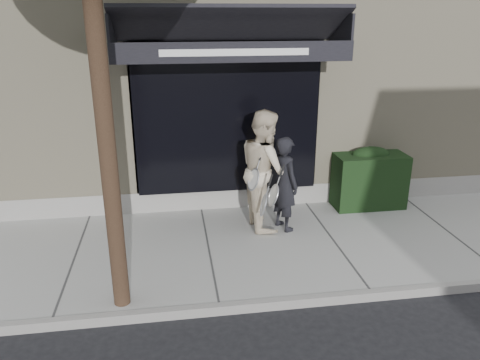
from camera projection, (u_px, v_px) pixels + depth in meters
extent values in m
plane|color=black|center=(332.00, 245.00, 7.58)|extent=(80.00, 80.00, 0.00)
cube|color=#A2A29C|center=(332.00, 242.00, 7.56)|extent=(20.00, 3.00, 0.12)
cube|color=gray|center=(371.00, 295.00, 6.12)|extent=(20.00, 0.10, 0.14)
cube|color=#C1B593|center=(270.00, 48.00, 11.30)|extent=(14.00, 7.00, 5.50)
cube|color=gray|center=(303.00, 193.00, 9.08)|extent=(14.02, 0.42, 0.50)
cube|color=black|center=(227.00, 119.00, 8.20)|extent=(3.20, 0.30, 2.60)
cube|color=gray|center=(135.00, 120.00, 8.12)|extent=(0.08, 0.40, 2.60)
cube|color=gray|center=(312.00, 114.00, 8.57)|extent=(0.08, 0.40, 2.60)
cube|color=gray|center=(225.00, 39.00, 7.89)|extent=(3.36, 0.40, 0.12)
cube|color=black|center=(230.00, 23.00, 7.15)|extent=(3.60, 1.03, 0.55)
cube|color=black|center=(235.00, 52.00, 6.82)|extent=(3.60, 0.05, 0.30)
cube|color=white|center=(235.00, 52.00, 6.79)|extent=(2.20, 0.01, 0.10)
cube|color=black|center=(112.00, 29.00, 6.92)|extent=(0.04, 1.00, 0.45)
cube|color=black|center=(341.00, 28.00, 7.43)|extent=(0.04, 1.00, 0.45)
cube|color=black|center=(368.00, 180.00, 8.69)|extent=(1.30, 0.70, 1.00)
ellipsoid|color=black|center=(371.00, 154.00, 8.52)|extent=(0.71, 0.38, 0.27)
cylinder|color=black|center=(105.00, 125.00, 5.11)|extent=(0.20, 0.20, 4.80)
imported|color=black|center=(285.00, 184.00, 7.65)|extent=(0.58, 0.68, 1.59)
torus|color=silver|center=(273.00, 195.00, 7.38)|extent=(0.16, 0.32, 0.30)
cylinder|color=silver|center=(273.00, 195.00, 7.38)|extent=(0.13, 0.28, 0.26)
cylinder|color=silver|center=(273.00, 195.00, 7.38)|extent=(0.18, 0.04, 0.08)
cylinder|color=black|center=(273.00, 195.00, 7.38)|extent=(0.20, 0.06, 0.09)
torus|color=silver|center=(264.00, 205.00, 7.26)|extent=(0.12, 0.31, 0.30)
cylinder|color=silver|center=(264.00, 205.00, 7.26)|extent=(0.09, 0.27, 0.26)
cylinder|color=silver|center=(264.00, 205.00, 7.26)|extent=(0.18, 0.03, 0.06)
cylinder|color=black|center=(264.00, 205.00, 7.26)|extent=(0.20, 0.05, 0.08)
imported|color=beige|center=(265.00, 169.00, 7.70)|extent=(0.84, 1.03, 2.00)
torus|color=silver|center=(253.00, 180.00, 7.39)|extent=(0.20, 0.33, 0.30)
cylinder|color=silver|center=(253.00, 180.00, 7.39)|extent=(0.17, 0.28, 0.26)
cylinder|color=silver|center=(253.00, 180.00, 7.39)|extent=(0.18, 0.07, 0.08)
cylinder|color=black|center=(253.00, 180.00, 7.39)|extent=(0.20, 0.09, 0.09)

